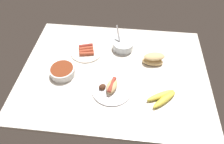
{
  "coord_description": "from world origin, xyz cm",
  "views": [
    {
      "loc": [
        -7.78,
        85.86,
        99.73
      ],
      "look_at": [
        1.09,
        3.69,
        3.0
      ],
      "focal_mm": 32.48,
      "sensor_mm": 36.0,
      "label": 1
    }
  ],
  "objects_px": {
    "plate_sausages": "(86,51)",
    "banana_bunch": "(163,98)",
    "bowl_chili": "(62,71)",
    "plate_hotdog_assembled": "(111,87)",
    "bowl_coleslaw": "(123,45)",
    "bread_stack": "(153,59)"
  },
  "relations": [
    {
      "from": "plate_hotdog_assembled",
      "to": "plate_sausages",
      "type": "relative_size",
      "value": 1.11
    },
    {
      "from": "bread_stack",
      "to": "plate_sausages",
      "type": "height_order",
      "value": "bread_stack"
    },
    {
      "from": "plate_sausages",
      "to": "banana_bunch",
      "type": "relative_size",
      "value": 1.19
    },
    {
      "from": "plate_hotdog_assembled",
      "to": "banana_bunch",
      "type": "distance_m",
      "value": 0.3
    },
    {
      "from": "bowl_coleslaw",
      "to": "banana_bunch",
      "type": "xyz_separation_m",
      "value": [
        -0.26,
        0.41,
        -0.02
      ]
    },
    {
      "from": "bowl_coleslaw",
      "to": "plate_sausages",
      "type": "relative_size",
      "value": 0.7
    },
    {
      "from": "bowl_coleslaw",
      "to": "plate_hotdog_assembled",
      "type": "bearing_deg",
      "value": 83.4
    },
    {
      "from": "bowl_chili",
      "to": "bread_stack",
      "type": "bearing_deg",
      "value": -164.4
    },
    {
      "from": "plate_hotdog_assembled",
      "to": "banana_bunch",
      "type": "relative_size",
      "value": 1.32
    },
    {
      "from": "plate_sausages",
      "to": "plate_hotdog_assembled",
      "type": "bearing_deg",
      "value": 124.69
    },
    {
      "from": "plate_hotdog_assembled",
      "to": "bowl_chili",
      "type": "xyz_separation_m",
      "value": [
        0.32,
        -0.09,
        0.01
      ]
    },
    {
      "from": "bowl_chili",
      "to": "plate_sausages",
      "type": "distance_m",
      "value": 0.24
    },
    {
      "from": "bowl_coleslaw",
      "to": "bowl_chili",
      "type": "bearing_deg",
      "value": 37.81
    },
    {
      "from": "plate_hotdog_assembled",
      "to": "bowl_chili",
      "type": "bearing_deg",
      "value": -15.12
    },
    {
      "from": "bread_stack",
      "to": "banana_bunch",
      "type": "relative_size",
      "value": 0.81
    },
    {
      "from": "plate_sausages",
      "to": "bowl_chili",
      "type": "bearing_deg",
      "value": 62.66
    },
    {
      "from": "plate_hotdog_assembled",
      "to": "plate_sausages",
      "type": "distance_m",
      "value": 0.37
    },
    {
      "from": "bowl_chili",
      "to": "banana_bunch",
      "type": "height_order",
      "value": "bowl_chili"
    },
    {
      "from": "bowl_coleslaw",
      "to": "bowl_chili",
      "type": "xyz_separation_m",
      "value": [
        0.36,
        0.28,
        -0.0
      ]
    },
    {
      "from": "plate_hotdog_assembled",
      "to": "plate_sausages",
      "type": "bearing_deg",
      "value": -55.31
    },
    {
      "from": "plate_hotdog_assembled",
      "to": "bowl_chili",
      "type": "distance_m",
      "value": 0.33
    },
    {
      "from": "bowl_chili",
      "to": "banana_bunch",
      "type": "relative_size",
      "value": 0.84
    }
  ]
}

